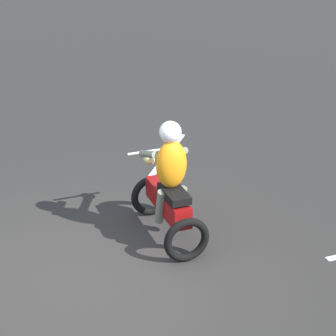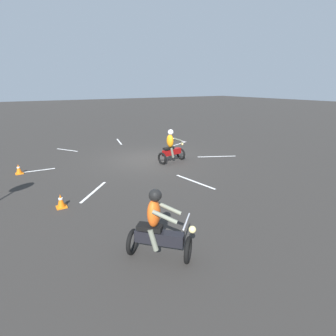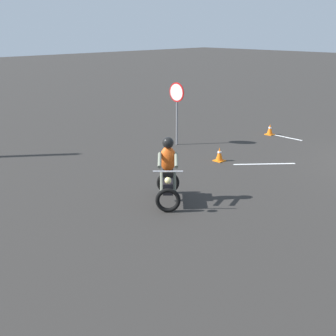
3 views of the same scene
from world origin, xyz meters
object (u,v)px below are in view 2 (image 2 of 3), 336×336
(motorcycle_rider_foreground, at_px, (171,148))
(motorcycle_rider_background, at_px, (158,229))
(traffic_cone_near_right, at_px, (61,201))
(traffic_cone_mid_center, at_px, (19,169))

(motorcycle_rider_foreground, relative_size, motorcycle_rider_background, 1.00)
(traffic_cone_near_right, height_order, traffic_cone_mid_center, traffic_cone_near_right)
(motorcycle_rider_foreground, bearing_deg, traffic_cone_mid_center, -117.18)
(motorcycle_rider_background, distance_m, traffic_cone_mid_center, 8.63)
(motorcycle_rider_background, bearing_deg, traffic_cone_mid_center, -118.65)
(traffic_cone_near_right, distance_m, traffic_cone_mid_center, 4.57)
(traffic_cone_mid_center, bearing_deg, motorcycle_rider_foreground, 164.16)
(traffic_cone_near_right, bearing_deg, motorcycle_rider_background, 110.31)
(motorcycle_rider_foreground, bearing_deg, traffic_cone_near_right, -77.23)
(motorcycle_rider_background, bearing_deg, traffic_cone_near_right, -114.37)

